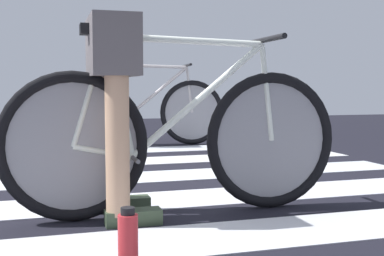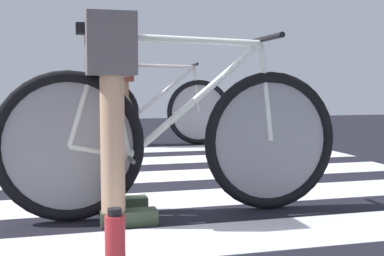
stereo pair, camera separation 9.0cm
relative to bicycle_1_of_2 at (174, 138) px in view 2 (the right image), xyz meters
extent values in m
cube|color=black|center=(-0.58, 0.75, -0.40)|extent=(18.00, 14.00, 0.02)
cube|color=silver|center=(-0.65, -0.44, -0.38)|extent=(5.20, 0.44, 0.00)
cube|color=silver|center=(-0.54, 0.32, -0.38)|extent=(5.20, 0.44, 0.00)
cube|color=silver|center=(-0.57, 1.08, -0.38)|extent=(5.20, 0.44, 0.00)
cube|color=silver|center=(-0.50, 1.85, -0.38)|extent=(5.20, 0.44, 0.00)
cube|color=silver|center=(-0.56, 2.61, -0.38)|extent=(5.20, 0.44, 0.00)
torus|color=black|center=(-0.51, 0.01, -0.03)|extent=(0.72, 0.07, 0.72)
torus|color=black|center=(0.51, -0.01, -0.03)|extent=(0.72, 0.07, 0.72)
cylinder|color=gray|center=(-0.51, 0.01, -0.03)|extent=(0.61, 0.01, 0.61)
cylinder|color=gray|center=(0.51, -0.01, -0.03)|extent=(0.61, 0.01, 0.61)
cylinder|color=white|center=(0.05, 0.00, 0.48)|extent=(0.80, 0.04, 0.05)
cylinder|color=white|center=(0.11, 0.00, 0.19)|extent=(0.70, 0.04, 0.59)
cylinder|color=white|center=(-0.29, 0.00, 0.20)|extent=(0.15, 0.04, 0.59)
cylinder|color=white|center=(-0.37, 0.00, -0.06)|extent=(0.29, 0.03, 0.09)
cylinder|color=white|center=(-0.43, 0.01, 0.23)|extent=(0.18, 0.03, 0.53)
cylinder|color=white|center=(0.48, -0.01, 0.22)|extent=(0.09, 0.03, 0.50)
cube|color=black|center=(-0.35, 0.00, 0.52)|extent=(0.24, 0.09, 0.05)
cylinder|color=black|center=(0.45, -0.01, 0.49)|extent=(0.04, 0.52, 0.03)
cylinder|color=#4C4C51|center=(-0.23, 0.00, -0.09)|extent=(0.02, 0.34, 0.02)
cylinder|color=tan|center=(-0.31, 0.14, 0.10)|extent=(0.11, 0.11, 0.88)
cylinder|color=tan|center=(-0.32, -0.14, 0.10)|extent=(0.11, 0.11, 0.88)
cube|color=#5F595C|center=(-0.32, 0.00, 0.44)|extent=(0.23, 0.41, 0.28)
cube|color=#3A4A34|center=(-0.24, 0.14, -0.35)|extent=(0.26, 0.10, 0.07)
cube|color=#3A4A34|center=(-0.25, -0.14, -0.35)|extent=(0.26, 0.10, 0.07)
torus|color=black|center=(-0.04, 3.08, -0.03)|extent=(0.72, 0.14, 0.72)
torus|color=black|center=(0.98, 2.97, -0.03)|extent=(0.72, 0.14, 0.72)
cylinder|color=gray|center=(-0.04, 3.08, -0.03)|extent=(0.60, 0.08, 0.61)
cylinder|color=gray|center=(0.98, 2.97, -0.03)|extent=(0.60, 0.08, 0.61)
cylinder|color=#BCB5B6|center=(0.52, 3.02, 0.48)|extent=(0.80, 0.13, 0.05)
cylinder|color=#BCB5B6|center=(0.58, 3.01, 0.19)|extent=(0.70, 0.11, 0.59)
cylinder|color=#BCB5B6|center=(0.18, 3.06, 0.20)|extent=(0.16, 0.05, 0.59)
cylinder|color=#BCB5B6|center=(0.10, 3.07, -0.06)|extent=(0.29, 0.06, 0.09)
cylinder|color=#BCB5B6|center=(0.04, 3.07, 0.23)|extent=(0.19, 0.05, 0.53)
cylinder|color=#BCB5B6|center=(0.95, 2.97, 0.22)|extent=(0.09, 0.04, 0.50)
cube|color=black|center=(0.12, 3.06, 0.52)|extent=(0.25, 0.12, 0.05)
cylinder|color=black|center=(0.92, 2.97, 0.49)|extent=(0.09, 0.52, 0.03)
cylinder|color=#4C4C51|center=(0.24, 3.05, -0.09)|extent=(0.06, 0.34, 0.02)
cylinder|color=brown|center=(0.17, 3.20, 0.11)|extent=(0.11, 0.11, 0.89)
cylinder|color=brown|center=(0.13, 2.92, 0.11)|extent=(0.11, 0.11, 0.89)
cube|color=#55231C|center=(0.15, 3.06, 0.45)|extent=(0.27, 0.43, 0.28)
cube|color=navy|center=(0.24, 3.19, -0.35)|extent=(0.27, 0.13, 0.07)
cube|color=navy|center=(0.20, 2.91, -0.35)|extent=(0.27, 0.13, 0.07)
cylinder|color=red|center=(-0.39, -0.83, -0.27)|extent=(0.07, 0.07, 0.23)
cylinder|color=black|center=(-0.39, -0.83, -0.15)|extent=(0.05, 0.05, 0.02)
camera|label=1|loc=(-0.66, -2.43, 0.25)|focal=47.51mm
camera|label=2|loc=(-0.57, -2.43, 0.25)|focal=47.51mm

